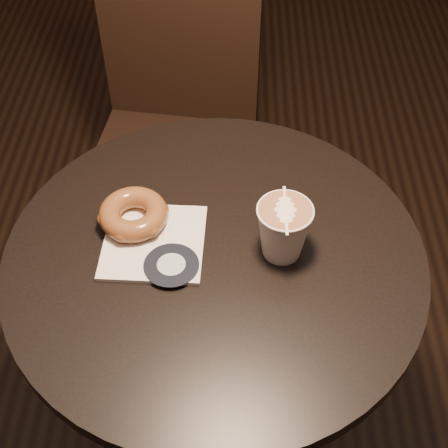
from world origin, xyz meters
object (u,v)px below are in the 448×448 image
object	(u,v)px
doughnut	(133,214)
latte_cup	(283,231)
cafe_table	(216,318)
pastry_bag	(154,242)
chair	(176,104)

from	to	relation	value
doughnut	latte_cup	bearing A→B (deg)	-12.08
cafe_table	doughnut	distance (m)	0.27
cafe_table	latte_cup	bearing A→B (deg)	1.83
pastry_bag	doughnut	size ratio (longest dim) A/B	1.42
chair	latte_cup	distance (m)	0.71
doughnut	latte_cup	xyz separation A→B (m)	(0.25, -0.05, 0.02)
cafe_table	doughnut	size ratio (longest dim) A/B	6.39
pastry_bag	latte_cup	distance (m)	0.22
cafe_table	chair	size ratio (longest dim) A/B	0.74
cafe_table	pastry_bag	world-z (taller)	pastry_bag
cafe_table	doughnut	world-z (taller)	doughnut
cafe_table	chair	bearing A→B (deg)	100.73
pastry_bag	cafe_table	bearing A→B (deg)	-6.22
doughnut	latte_cup	world-z (taller)	latte_cup
chair	doughnut	xyz separation A→B (m)	(-0.02, -0.58, 0.21)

